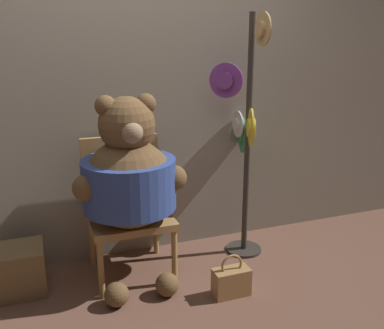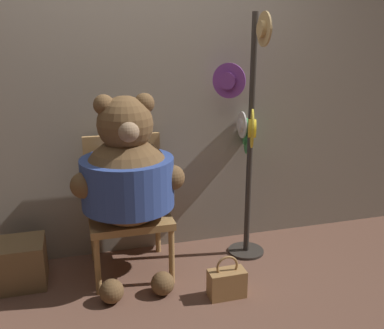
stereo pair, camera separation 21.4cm
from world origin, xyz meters
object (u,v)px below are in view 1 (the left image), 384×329
at_px(chair, 127,203).
at_px(hat_display_rack, 244,132).
at_px(teddy_bear, 129,178).
at_px(handbag_on_ground, 231,281).

distance_m(chair, hat_display_rack, 1.01).
relative_size(chair, teddy_bear, 0.74).
xyz_separation_m(chair, hat_display_rack, (0.90, -0.03, 0.45)).
bearing_deg(hat_display_rack, handbag_on_ground, -121.71).
height_order(chair, hat_display_rack, hat_display_rack).
bearing_deg(handbag_on_ground, teddy_bear, 144.54).
distance_m(chair, handbag_on_ground, 0.91).
height_order(chair, handbag_on_ground, chair).
bearing_deg(hat_display_rack, chair, 177.81).
bearing_deg(chair, handbag_on_ground, -46.24).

